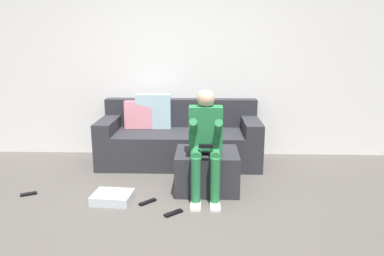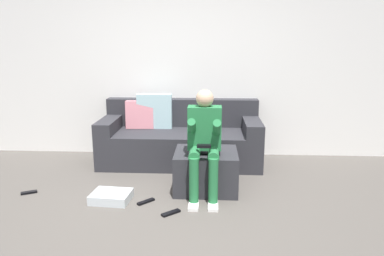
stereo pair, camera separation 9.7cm
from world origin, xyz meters
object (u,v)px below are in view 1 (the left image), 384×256
object	(u,v)px
storage_bin	(113,197)
remote_near_ottoman	(173,213)
person_seated	(206,137)
remote_by_storage_bin	(148,202)
remote_under_side_table	(29,194)
couch_sectional	(179,139)
ottoman	(207,170)

from	to	relation	value
storage_bin	remote_near_ottoman	bearing A→B (deg)	-22.24
person_seated	storage_bin	distance (m)	1.13
person_seated	remote_by_storage_bin	distance (m)	0.89
remote_near_ottoman	storage_bin	bearing A→B (deg)	116.64
remote_under_side_table	couch_sectional	bearing A→B (deg)	9.36
remote_near_ottoman	person_seated	bearing A→B (deg)	16.03
remote_under_side_table	ottoman	bearing A→B (deg)	-21.16
person_seated	storage_bin	xyz separation A→B (m)	(-0.95, -0.21, -0.59)
couch_sectional	person_seated	size ratio (longest dim) A/B	1.88
person_seated	remote_by_storage_bin	world-z (taller)	person_seated
storage_bin	remote_near_ottoman	size ratio (longest dim) A/B	1.99
person_seated	remote_under_side_table	size ratio (longest dim) A/B	6.80
couch_sectional	storage_bin	bearing A→B (deg)	-114.22
couch_sectional	ottoman	xyz separation A→B (m)	(0.37, -0.94, -0.10)
remote_by_storage_bin	remote_under_side_table	world-z (taller)	same
couch_sectional	person_seated	bearing A→B (deg)	-72.17
couch_sectional	storage_bin	world-z (taller)	couch_sectional
remote_near_ottoman	remote_by_storage_bin	distance (m)	0.37
couch_sectional	ottoman	world-z (taller)	couch_sectional
remote_by_storage_bin	person_seated	bearing A→B (deg)	-24.04
couch_sectional	storage_bin	distance (m)	1.47
ottoman	person_seated	world-z (taller)	person_seated
person_seated	remote_near_ottoman	size ratio (longest dim) A/B	5.71
couch_sectional	storage_bin	size ratio (longest dim) A/B	5.41
remote_near_ottoman	remote_by_storage_bin	world-z (taller)	same
couch_sectional	remote_near_ottoman	bearing A→B (deg)	-88.13
storage_bin	remote_by_storage_bin	xyz separation A→B (m)	(0.36, -0.03, -0.04)
couch_sectional	storage_bin	xyz separation A→B (m)	(-0.59, -1.31, -0.27)
person_seated	remote_near_ottoman	distance (m)	0.84
remote_near_ottoman	remote_by_storage_bin	size ratio (longest dim) A/B	1.00
remote_near_ottoman	remote_under_side_table	size ratio (longest dim) A/B	1.19
couch_sectional	person_seated	world-z (taller)	person_seated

